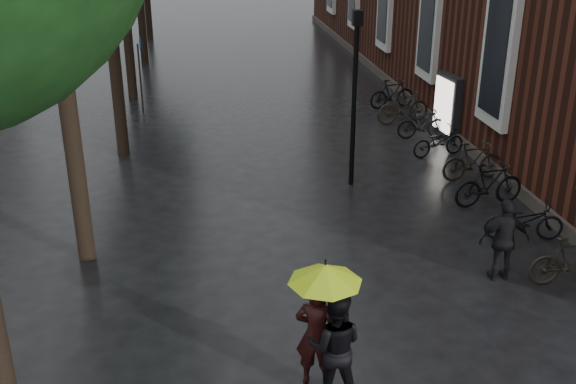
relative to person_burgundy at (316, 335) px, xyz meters
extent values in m
cube|color=silver|center=(5.88, 7.73, 2.19)|extent=(0.25, 1.60, 3.60)
cube|color=black|center=(5.78, 7.73, 2.19)|extent=(0.10, 1.20, 3.00)
cube|color=silver|center=(5.88, 12.73, 2.19)|extent=(0.25, 1.60, 3.60)
cube|color=black|center=(5.78, 12.73, 2.19)|extent=(0.10, 1.20, 3.00)
cube|color=silver|center=(5.88, 17.73, 2.19)|extent=(0.25, 1.60, 3.60)
cube|color=black|center=(5.78, 17.73, 2.19)|extent=(0.10, 1.20, 3.00)
cube|color=#3F3833|center=(6.03, 16.73, -0.66)|extent=(0.40, 33.00, 0.30)
cylinder|color=black|center=(-3.67, 4.23, 1.45)|extent=(0.32, 0.32, 4.51)
cylinder|color=black|center=(-3.47, 10.23, 1.67)|extent=(0.32, 0.32, 4.95)
cylinder|color=black|center=(-3.62, 16.23, 1.39)|extent=(0.32, 0.32, 4.40)
cylinder|color=black|center=(-3.52, 22.23, 1.58)|extent=(0.32, 0.32, 4.79)
imported|color=black|center=(0.00, 0.00, 0.00)|extent=(0.69, 0.57, 1.62)
imported|color=black|center=(0.20, -0.29, -0.01)|extent=(0.91, 0.79, 1.60)
cylinder|color=black|center=(0.09, -0.05, 0.34)|extent=(0.02, 0.02, 1.28)
cone|color=#C1E618|center=(0.09, -0.05, 0.98)|extent=(1.01, 1.01, 0.26)
cylinder|color=black|center=(0.09, -0.05, 1.15)|extent=(0.02, 0.02, 0.08)
imported|color=black|center=(3.83, 2.41, -0.03)|extent=(0.92, 0.41, 1.55)
imported|color=black|center=(4.96, 2.06, -0.35)|extent=(1.56, 0.50, 0.92)
imported|color=black|center=(4.95, 3.83, -0.39)|extent=(1.65, 0.82, 0.83)
imported|color=black|center=(4.94, 5.54, -0.30)|extent=(1.75, 0.72, 1.02)
imported|color=black|center=(5.21, 7.10, -0.32)|extent=(1.66, 0.64, 0.97)
imported|color=black|center=(4.97, 8.89, -0.40)|extent=(1.63, 0.87, 0.81)
imported|color=black|center=(5.04, 10.40, -0.36)|extent=(1.51, 0.46, 0.90)
imported|color=black|center=(4.94, 11.99, -0.28)|extent=(1.80, 0.82, 1.05)
imported|color=black|center=(5.08, 13.70, -0.32)|extent=(1.68, 0.77, 0.97)
cube|color=black|center=(5.75, 10.40, 0.12)|extent=(0.25, 1.23, 1.86)
cube|color=white|center=(5.61, 10.40, 0.17)|extent=(0.04, 1.03, 1.52)
cylinder|color=black|center=(2.19, 7.22, 1.13)|extent=(0.12, 0.12, 3.87)
cube|color=black|center=(2.19, 7.22, 3.16)|extent=(0.21, 0.21, 0.34)
sphere|color=#FFE5B2|center=(2.19, 7.22, 3.16)|extent=(0.17, 0.17, 0.17)
cylinder|color=#262628|center=(-3.17, 14.24, 0.32)|extent=(0.05, 0.05, 2.26)
cylinder|color=navy|center=(-3.08, 14.24, 1.45)|extent=(0.03, 0.45, 0.45)
camera|label=1|loc=(-1.48, -7.60, 5.37)|focal=42.00mm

